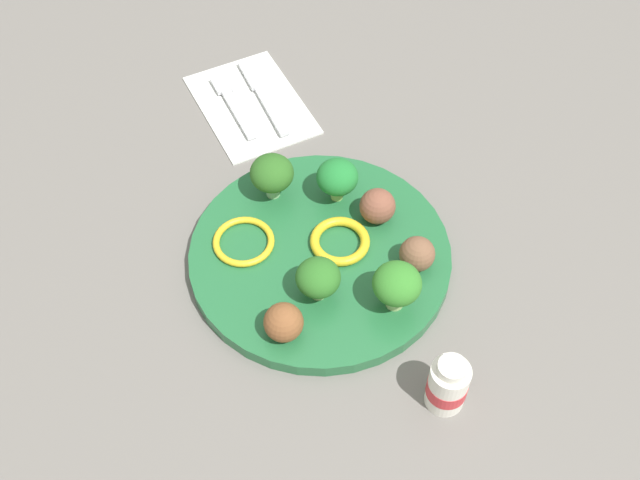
# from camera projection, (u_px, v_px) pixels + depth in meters

# --- Properties ---
(ground_plane) EXTENTS (4.00, 4.00, 0.00)m
(ground_plane) POSITION_uv_depth(u_px,v_px,m) (320.00, 260.00, 0.86)
(ground_plane) COLOR slate
(plate) EXTENTS (0.28, 0.28, 0.02)m
(plate) POSITION_uv_depth(u_px,v_px,m) (320.00, 256.00, 0.85)
(plate) COLOR #236638
(plate) RESTS_ON ground_plane
(broccoli_floret_front_right) EXTENTS (0.05, 0.05, 0.05)m
(broccoli_floret_front_right) POSITION_uv_depth(u_px,v_px,m) (318.00, 278.00, 0.79)
(broccoli_floret_front_right) COLOR #A3BB74
(broccoli_floret_front_right) RESTS_ON plate
(broccoli_floret_far_rim) EXTENTS (0.05, 0.05, 0.06)m
(broccoli_floret_far_rim) POSITION_uv_depth(u_px,v_px,m) (397.00, 285.00, 0.78)
(broccoli_floret_far_rim) COLOR #ACC57B
(broccoli_floret_far_rim) RESTS_ON plate
(broccoli_floret_near_rim) EXTENTS (0.05, 0.05, 0.05)m
(broccoli_floret_near_rim) POSITION_uv_depth(u_px,v_px,m) (337.00, 178.00, 0.87)
(broccoli_floret_near_rim) COLOR #A4C768
(broccoli_floret_near_rim) RESTS_ON plate
(broccoli_floret_mid_right) EXTENTS (0.05, 0.05, 0.05)m
(broccoli_floret_mid_right) POSITION_uv_depth(u_px,v_px,m) (272.00, 174.00, 0.87)
(broccoli_floret_mid_right) COLOR #8EBE82
(broccoli_floret_mid_right) RESTS_ON plate
(meatball_far_rim) EXTENTS (0.04, 0.04, 0.04)m
(meatball_far_rim) POSITION_uv_depth(u_px,v_px,m) (377.00, 206.00, 0.86)
(meatball_far_rim) COLOR brown
(meatball_far_rim) RESTS_ON plate
(meatball_front_right) EXTENTS (0.04, 0.04, 0.04)m
(meatball_front_right) POSITION_uv_depth(u_px,v_px,m) (417.00, 254.00, 0.82)
(meatball_front_right) COLOR brown
(meatball_front_right) RESTS_ON plate
(meatball_mid_right) EXTENTS (0.04, 0.04, 0.04)m
(meatball_mid_right) POSITION_uv_depth(u_px,v_px,m) (284.00, 322.00, 0.77)
(meatball_mid_right) COLOR brown
(meatball_mid_right) RESTS_ON plate
(pepper_ring_center) EXTENTS (0.07, 0.07, 0.01)m
(pepper_ring_center) POSITION_uv_depth(u_px,v_px,m) (338.00, 239.00, 0.85)
(pepper_ring_center) COLOR yellow
(pepper_ring_center) RESTS_ON plate
(pepper_ring_back_left) EXTENTS (0.09, 0.09, 0.01)m
(pepper_ring_back_left) POSITION_uv_depth(u_px,v_px,m) (244.00, 241.00, 0.85)
(pepper_ring_back_left) COLOR yellow
(pepper_ring_back_left) RESTS_ON plate
(napkin) EXTENTS (0.17, 0.13, 0.01)m
(napkin) POSITION_uv_depth(u_px,v_px,m) (251.00, 104.00, 1.00)
(napkin) COLOR white
(napkin) RESTS_ON ground_plane
(fork) EXTENTS (0.12, 0.02, 0.01)m
(fork) POSITION_uv_depth(u_px,v_px,m) (235.00, 102.00, 1.00)
(fork) COLOR silver
(fork) RESTS_ON napkin
(knife) EXTENTS (0.15, 0.02, 0.01)m
(knife) POSITION_uv_depth(u_px,v_px,m) (262.00, 93.00, 1.01)
(knife) COLOR silver
(knife) RESTS_ON napkin
(yogurt_bottle) EXTENTS (0.04, 0.04, 0.07)m
(yogurt_bottle) POSITION_uv_depth(u_px,v_px,m) (448.00, 385.00, 0.74)
(yogurt_bottle) COLOR white
(yogurt_bottle) RESTS_ON ground_plane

